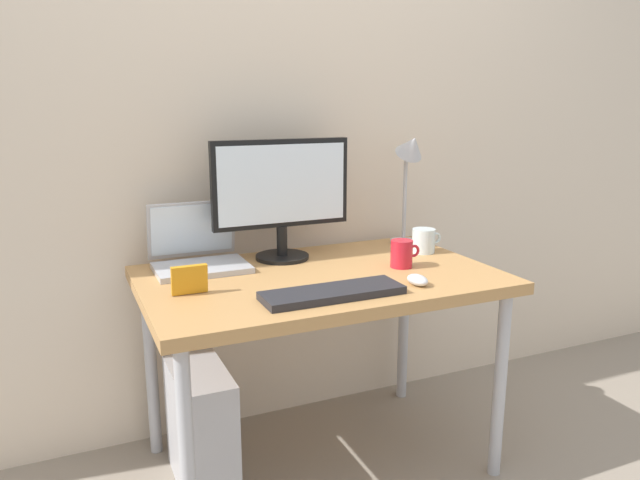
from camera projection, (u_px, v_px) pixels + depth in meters
ground_plane at (320, 461)px, 2.24m from camera, size 6.00×6.00×0.00m
back_wall at (274, 100)px, 2.33m from camera, size 4.40×0.04×2.60m
desk at (320, 292)px, 2.09m from camera, size 1.20×0.75×0.72m
monitor at (281, 192)px, 2.21m from camera, size 0.52×0.20×0.44m
laptop at (198, 251)px, 2.15m from camera, size 0.32×0.27×0.23m
desk_lamp at (410, 164)px, 2.41m from camera, size 0.11×0.16×0.47m
keyboard at (333, 293)px, 1.83m from camera, size 0.44×0.14×0.02m
mouse at (417, 280)px, 1.95m from camera, size 0.06×0.09×0.03m
coffee_mug at (402, 254)px, 2.15m from camera, size 0.11×0.08×0.10m
glass_cup at (424, 241)px, 2.35m from camera, size 0.12×0.09×0.09m
photo_frame at (189, 279)px, 1.84m from camera, size 0.11×0.03×0.09m
computer_tower at (201, 426)px, 2.07m from camera, size 0.18×0.36×0.42m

